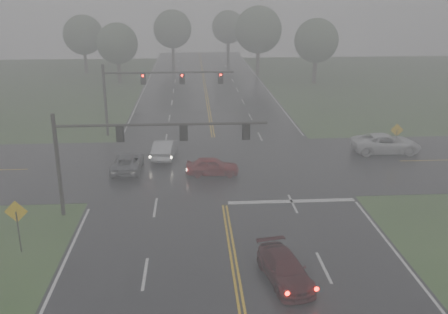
{
  "coord_description": "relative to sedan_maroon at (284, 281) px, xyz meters",
  "views": [
    {
      "loc": [
        -2.02,
        -15.81,
        13.33
      ],
      "look_at": [
        0.09,
        16.0,
        2.7
      ],
      "focal_mm": 40.0,
      "sensor_mm": 36.0,
      "label": 1
    }
  ],
  "objects": [
    {
      "name": "signal_gantry_far",
      "position": [
        -8.67,
        26.52,
        4.82
      ],
      "size": [
        12.36,
        0.35,
        6.86
      ],
      "color": "black",
      "rests_on": "ground"
    },
    {
      "name": "sedan_red",
      "position": [
        -2.83,
        14.88,
        0.0
      ],
      "size": [
        4.1,
        1.83,
        1.37
      ],
      "primitive_type": "imported",
      "rotation": [
        0.0,
        0.0,
        1.52
      ],
      "color": "maroon",
      "rests_on": "ground"
    },
    {
      "name": "tree_nw_a",
      "position": [
        -15.16,
        55.91,
        5.9
      ],
      "size": [
        6.11,
        6.11,
        8.98
      ],
      "color": "#382E24",
      "rests_on": "ground"
    },
    {
      "name": "tree_e_near",
      "position": [
        14.43,
        53.93,
        6.33
      ],
      "size": [
        6.55,
        6.55,
        9.63
      ],
      "color": "#382E24",
      "rests_on": "ground"
    },
    {
      "name": "sign_diamond_east",
      "position": [
        13.09,
        19.06,
        1.8
      ],
      "size": [
        1.11,
        0.16,
        2.68
      ],
      "rotation": [
        0.0,
        0.0,
        -0.11
      ],
      "color": "black",
      "rests_on": "ground"
    },
    {
      "name": "car_grey",
      "position": [
        -9.39,
        16.32,
        0.0
      ],
      "size": [
        2.28,
        4.8,
        1.32
      ],
      "primitive_type": "imported",
      "rotation": [
        0.0,
        0.0,
        3.12
      ],
      "color": "#4D4E53",
      "rests_on": "ground"
    },
    {
      "name": "tree_ne_a",
      "position": [
        6.78,
        61.91,
        7.36
      ],
      "size": [
        7.62,
        7.62,
        11.19
      ],
      "color": "#382E24",
      "rests_on": "ground"
    },
    {
      "name": "cross_street",
      "position": [
        -2.29,
        17.03,
        0.0
      ],
      "size": [
        120.0,
        14.0,
        0.02
      ],
      "primitive_type": "cube",
      "color": "black",
      "rests_on": "ground"
    },
    {
      "name": "tree_n_mid",
      "position": [
        -7.52,
        73.57,
        6.72
      ],
      "size": [
        6.96,
        6.96,
        10.22
      ],
      "color": "#382E24",
      "rests_on": "ground"
    },
    {
      "name": "sedan_maroon",
      "position": [
        0.0,
        0.0,
        0.0
      ],
      "size": [
        2.59,
        4.67,
        1.28
      ],
      "primitive_type": "imported",
      "rotation": [
        0.0,
        0.0,
        0.19
      ],
      "color": "#370A0E",
      "rests_on": "ground"
    },
    {
      "name": "tree_n_far",
      "position": [
        3.44,
        82.81,
        6.43
      ],
      "size": [
        6.66,
        6.66,
        9.78
      ],
      "color": "#382E24",
      "rests_on": "ground"
    },
    {
      "name": "pickup_white",
      "position": [
        12.41,
        19.45,
        0.0
      ],
      "size": [
        5.95,
        2.9,
        1.63
      ],
      "primitive_type": "imported",
      "rotation": [
        0.0,
        0.0,
        1.54
      ],
      "color": "silver",
      "rests_on": "ground"
    },
    {
      "name": "sedan_silver",
      "position": [
        -6.62,
        19.33,
        0.0
      ],
      "size": [
        2.12,
        4.81,
        1.54
      ],
      "primitive_type": "imported",
      "rotation": [
        0.0,
        0.0,
        3.03
      ],
      "color": "#ABAEB3",
      "rests_on": "ground"
    },
    {
      "name": "stop_bar",
      "position": [
        2.21,
        9.43,
        0.0
      ],
      "size": [
        8.5,
        0.5,
        0.01
      ],
      "primitive_type": "cube",
      "color": "#BCBCBC",
      "rests_on": "ground"
    },
    {
      "name": "signal_gantry_near",
      "position": [
        -8.45,
        8.43,
        4.59
      ],
      "size": [
        12.89,
        0.28,
        6.48
      ],
      "color": "black",
      "rests_on": "ground"
    },
    {
      "name": "main_road",
      "position": [
        -2.29,
        15.03,
        0.0
      ],
      "size": [
        18.0,
        160.0,
        0.02
      ],
      "primitive_type": "cube",
      "color": "black",
      "rests_on": "ground"
    },
    {
      "name": "tree_nw_b",
      "position": [
        -22.13,
        66.03,
        6.38
      ],
      "size": [
        6.61,
        6.61,
        9.7
      ],
      "color": "#382E24",
      "rests_on": "ground"
    },
    {
      "name": "sign_diamond_west",
      "position": [
        -13.62,
        3.78,
        1.99
      ],
      "size": [
        1.23,
        0.12,
        2.95
      ],
      "rotation": [
        0.0,
        0.0,
        -0.04
      ],
      "color": "black",
      "rests_on": "ground"
    }
  ]
}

